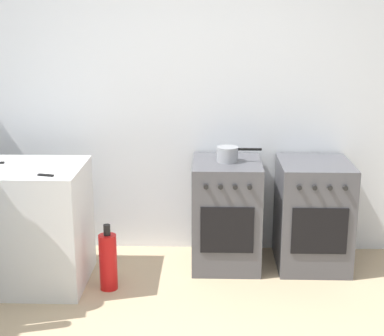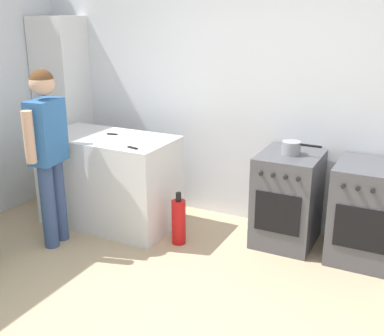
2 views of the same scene
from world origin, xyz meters
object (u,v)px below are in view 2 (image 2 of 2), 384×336
Objects in this scene: pot at (292,148)px; larder_cabinet at (63,109)px; knife_carving at (125,146)px; oven_right at (366,213)px; person at (48,144)px; knife_chef at (120,135)px; fire_extinguisher at (179,221)px; oven_left at (287,199)px.

larder_cabinet is at bearing 177.79° from pot.
pot is 1.05× the size of knife_carving.
person is (-2.57, -0.98, 0.52)m from oven_right.
fire_extinguisher is at bearing -14.65° from knife_chef.
knife_carving is 0.21× the size of person.
pot is at bearing 9.96° from knife_chef.
pot reaches higher than fire_extinguisher.
knife_carving is (-1.34, -0.59, 0.48)m from oven_left.
oven_right is at bearing 0.04° from pot.
oven_right is at bearing 16.35° from knife_carving.
fire_extinguisher is at bearing -151.42° from pot.
fire_extinguisher is at bearing 26.21° from person.
knife_carving is 0.16× the size of larder_cabinet.
oven_left is 0.42× the size of larder_cabinet.
fire_extinguisher is 0.25× the size of larder_cabinet.
knife_carving reaches higher than oven_left.
fire_extinguisher is at bearing -18.05° from larder_cabinet.
larder_cabinet is (-0.76, 1.08, 0.05)m from person.
larder_cabinet is (-2.65, 0.10, 0.57)m from oven_left.
pot reaches higher than knife_carving.
fire_extinguisher is at bearing 13.90° from knife_carving.
knife_carving is 0.67m from person.
pot reaches higher than oven_right.
knife_chef is 0.41m from knife_carving.
knife_chef is at bearing -169.98° from oven_left.
oven_right is 0.83m from pot.
oven_left is at bearing 23.91° from knife_carving.
knife_carving is (0.27, -0.31, -0.00)m from knife_chef.
oven_left is 0.69m from oven_right.
person is at bearing -152.59° from oven_left.
oven_right is at bearing 20.83° from person.
oven_right is 2.17m from knife_carving.
oven_right is 2.36m from knife_chef.
larder_cabinet reaches higher than pot.
oven_right is 0.42× the size of larder_cabinet.
fire_extinguisher is (-0.88, -0.48, -0.69)m from pot.
oven_left is at bearing 176.38° from pot.
oven_left is 1.54m from knife_carving.
knife_carving is 0.84m from fire_extinguisher.
person is at bearing -144.89° from knife_carving.
knife_chef is 1.11m from larder_cabinet.
oven_left and oven_right have the same top height.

